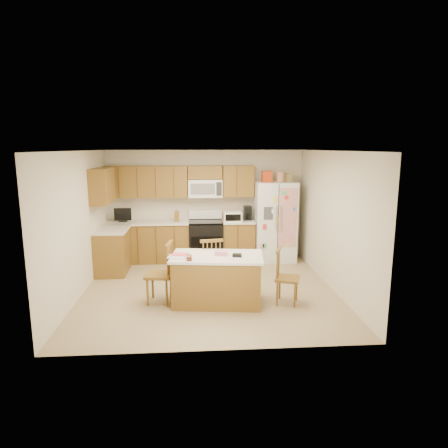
{
  "coord_description": "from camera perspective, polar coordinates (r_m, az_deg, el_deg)",
  "views": [
    {
      "loc": [
        -0.24,
        -6.95,
        2.56
      ],
      "look_at": [
        0.3,
        0.35,
        1.15
      ],
      "focal_mm": 32.0,
      "sensor_mm": 36.0,
      "label": 1
    }
  ],
  "objects": [
    {
      "name": "ground",
      "position": [
        7.41,
        -2.14,
        -9.3
      ],
      "size": [
        4.5,
        4.5,
        0.0
      ],
      "primitive_type": "plane",
      "color": "#907852",
      "rests_on": "ground"
    },
    {
      "name": "windsor_chair_right",
      "position": [
        6.73,
        8.84,
        -7.61
      ],
      "size": [
        0.49,
        0.5,
        0.92
      ],
      "color": "#89601E",
      "rests_on": "ground"
    },
    {
      "name": "island",
      "position": [
        6.68,
        -1.01,
        -7.84
      ],
      "size": [
        1.6,
        1.04,
        0.91
      ],
      "color": "#89601E",
      "rests_on": "ground"
    },
    {
      "name": "cabinetry",
      "position": [
        8.93,
        -8.92,
        0.16
      ],
      "size": [
        3.36,
        1.56,
        2.15
      ],
      "color": "#89601E",
      "rests_on": "ground"
    },
    {
      "name": "stove",
      "position": [
        9.13,
        -2.61,
        -2.3
      ],
      "size": [
        0.76,
        0.65,
        1.13
      ],
      "color": "black",
      "rests_on": "ground"
    },
    {
      "name": "windsor_chair_back",
      "position": [
        7.21,
        -1.98,
        -5.97
      ],
      "size": [
        0.48,
        0.46,
        0.98
      ],
      "color": "#89601E",
      "rests_on": "ground"
    },
    {
      "name": "windsor_chair_left",
      "position": [
        6.75,
        -9.04,
        -7.11
      ],
      "size": [
        0.48,
        0.49,
        1.03
      ],
      "color": "#89601E",
      "rests_on": "ground"
    },
    {
      "name": "room_shell",
      "position": [
        7.05,
        -2.22,
        1.77
      ],
      "size": [
        4.6,
        4.6,
        2.52
      ],
      "color": "beige",
      "rests_on": "ground"
    },
    {
      "name": "refrigerator",
      "position": [
        9.16,
        7.25,
        0.51
      ],
      "size": [
        0.9,
        0.79,
        2.04
      ],
      "color": "white",
      "rests_on": "ground"
    }
  ]
}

